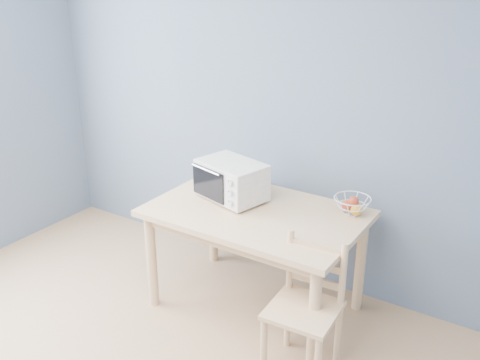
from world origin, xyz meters
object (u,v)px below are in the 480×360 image
Objects in this scene: toaster_oven at (230,179)px; fruit_basket at (353,205)px; dining_chair at (306,309)px; dining_table at (256,224)px.

fruit_basket is (0.81, 0.23, -0.08)m from toaster_oven.
dining_chair is (0.83, -0.45, -0.48)m from toaster_oven.
toaster_oven is (-0.26, 0.08, 0.24)m from dining_table.
dining_chair is (0.01, -0.68, -0.40)m from fruit_basket.
dining_table is 0.72m from dining_chair.
toaster_oven is at bearing 163.74° from dining_table.
dining_table is 5.33× the size of fruit_basket.
dining_table is at bearing -1.58° from toaster_oven.
dining_table is 2.67× the size of toaster_oven.
toaster_oven is at bearing -164.25° from fruit_basket.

